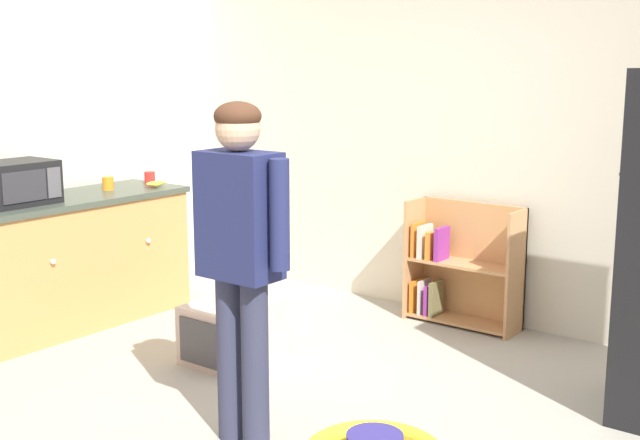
# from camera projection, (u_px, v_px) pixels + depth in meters

# --- Properties ---
(ground_plane) EXTENTS (12.00, 12.00, 0.00)m
(ground_plane) POSITION_uv_depth(u_px,v_px,m) (264.00, 430.00, 4.16)
(ground_plane) COLOR #A9A79B
(ground_plane) RESTS_ON ground
(back_wall) EXTENTS (5.20, 0.06, 2.70)m
(back_wall) POSITION_uv_depth(u_px,v_px,m) (487.00, 129.00, 5.72)
(back_wall) COLOR silver
(back_wall) RESTS_ON ground
(left_side_wall) EXTENTS (0.06, 2.99, 2.70)m
(left_side_wall) POSITION_uv_depth(u_px,v_px,m) (66.00, 125.00, 6.11)
(left_side_wall) COLOR silver
(left_side_wall) RESTS_ON ground
(kitchen_counter) EXTENTS (0.65, 2.40, 0.90)m
(kitchen_counter) POSITION_uv_depth(u_px,v_px,m) (25.00, 271.00, 5.49)
(kitchen_counter) COLOR tan
(kitchen_counter) RESTS_ON ground
(bookshelf) EXTENTS (0.80, 0.28, 0.85)m
(bookshelf) POSITION_uv_depth(u_px,v_px,m) (459.00, 270.00, 5.81)
(bookshelf) COLOR tan
(bookshelf) RESTS_ON ground
(standing_person) EXTENTS (0.57, 0.22, 1.64)m
(standing_person) POSITION_uv_depth(u_px,v_px,m) (240.00, 243.00, 3.86)
(standing_person) COLOR #30334C
(standing_person) RESTS_ON ground
(pet_carrier) EXTENTS (0.42, 0.55, 0.36)m
(pet_carrier) POSITION_uv_depth(u_px,v_px,m) (231.00, 331.00, 5.11)
(pet_carrier) COLOR beige
(pet_carrier) RESTS_ON ground
(microwave) EXTENTS (0.37, 0.48, 0.28)m
(microwave) POSITION_uv_depth(u_px,v_px,m) (15.00, 183.00, 5.35)
(microwave) COLOR black
(microwave) RESTS_ON kitchen_counter
(banana_bunch) EXTENTS (0.12, 0.16, 0.04)m
(banana_bunch) POSITION_uv_depth(u_px,v_px,m) (157.00, 184.00, 6.09)
(banana_bunch) COLOR yellow
(banana_bunch) RESTS_ON kitchen_counter
(red_cup) EXTENTS (0.08, 0.08, 0.09)m
(red_cup) POSITION_uv_depth(u_px,v_px,m) (150.00, 178.00, 6.24)
(red_cup) COLOR red
(red_cup) RESTS_ON kitchen_counter
(orange_cup) EXTENTS (0.08, 0.08, 0.09)m
(orange_cup) POSITION_uv_depth(u_px,v_px,m) (108.00, 183.00, 5.96)
(orange_cup) COLOR orange
(orange_cup) RESTS_ON kitchen_counter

